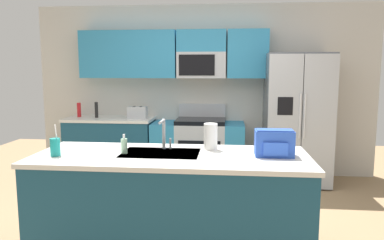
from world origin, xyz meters
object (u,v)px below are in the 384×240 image
(bottle_red, at_px, (79,110))
(soap_dispenser, at_px, (124,146))
(refrigerator, at_px, (297,119))
(sink_faucet, at_px, (164,131))
(pepper_mill, at_px, (96,110))
(range_oven, at_px, (198,149))
(toaster, at_px, (138,113))
(drink_cup_teal, at_px, (55,147))
(paper_towel_roll, at_px, (211,137))
(backpack, at_px, (274,142))

(bottle_red, height_order, soap_dispenser, bottle_red)
(refrigerator, bearing_deg, sink_faucet, -127.38)
(refrigerator, bearing_deg, pepper_mill, 178.66)
(range_oven, distance_m, toaster, 1.06)
(toaster, relative_size, drink_cup_teal, 1.03)
(range_oven, bearing_deg, sink_faucet, -93.85)
(refrigerator, distance_m, pepper_mill, 2.97)
(sink_faucet, distance_m, drink_cup_teal, 0.94)
(refrigerator, distance_m, bottle_red, 3.27)
(paper_towel_roll, bearing_deg, refrigerator, 60.43)
(paper_towel_roll, relative_size, backpack, 0.75)
(drink_cup_teal, bearing_deg, paper_towel_roll, 16.68)
(range_oven, height_order, toaster, range_oven)
(pepper_mill, distance_m, soap_dispenser, 2.55)
(toaster, height_order, pepper_mill, pepper_mill)
(toaster, bearing_deg, pepper_mill, 175.59)
(refrigerator, bearing_deg, paper_towel_roll, -119.57)
(range_oven, bearing_deg, drink_cup_teal, -112.46)
(refrigerator, xyz_separation_m, toaster, (-2.32, 0.02, 0.07))
(toaster, relative_size, pepper_mill, 1.19)
(paper_towel_roll, bearing_deg, drink_cup_teal, -163.32)
(pepper_mill, bearing_deg, bottle_red, 168.94)
(toaster, relative_size, soap_dispenser, 1.65)
(range_oven, relative_size, sink_faucet, 4.82)
(bottle_red, height_order, drink_cup_teal, drink_cup_teal)
(paper_towel_roll, bearing_deg, soap_dispenser, -162.41)
(toaster, relative_size, backpack, 0.88)
(refrigerator, xyz_separation_m, backpack, (-0.58, -2.20, 0.09))
(backpack, bearing_deg, pepper_mill, 136.44)
(range_oven, relative_size, pepper_mill, 5.76)
(toaster, bearing_deg, backpack, -51.95)
(pepper_mill, xyz_separation_m, sink_faucet, (1.41, -2.11, 0.05))
(refrigerator, distance_m, paper_towel_roll, 2.30)
(bottle_red, height_order, paper_towel_roll, paper_towel_roll)
(drink_cup_teal, bearing_deg, soap_dispenser, 15.44)
(toaster, height_order, paper_towel_roll, paper_towel_roll)
(sink_faucet, height_order, backpack, sink_faucet)
(range_oven, distance_m, drink_cup_teal, 2.71)
(drink_cup_teal, bearing_deg, sink_faucet, 21.57)
(toaster, bearing_deg, sink_faucet, -69.68)
(sink_faucet, bearing_deg, pepper_mill, 123.80)
(toaster, bearing_deg, refrigerator, -0.48)
(soap_dispenser, distance_m, backpack, 1.29)
(soap_dispenser, bearing_deg, drink_cup_teal, -164.56)
(pepper_mill, xyz_separation_m, backpack, (2.39, -2.27, -0.00))
(range_oven, bearing_deg, toaster, -176.68)
(sink_faucet, bearing_deg, soap_dispenser, -148.94)
(pepper_mill, xyz_separation_m, soap_dispenser, (1.09, -2.30, -0.05))
(refrigerator, distance_m, drink_cup_teal, 3.41)
(bottle_red, xyz_separation_m, backpack, (2.68, -2.33, 0.01))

